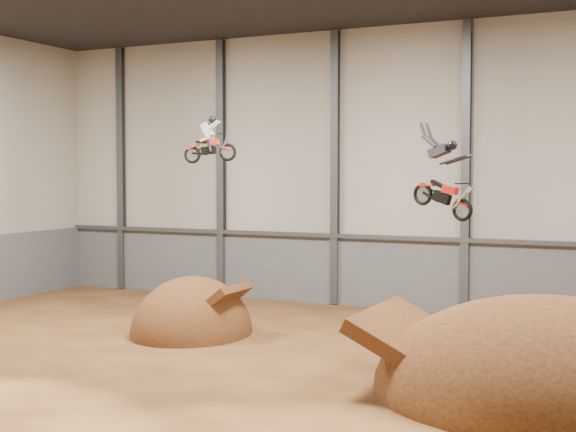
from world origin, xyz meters
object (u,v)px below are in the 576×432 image
at_px(landing_ramp, 548,398).
at_px(fmx_rider_a, 210,137).
at_px(fmx_rider_b, 440,172).
at_px(takeoff_ramp, 192,334).

distance_m(landing_ramp, fmx_rider_a, 16.35).
xyz_separation_m(fmx_rider_a, fmx_rider_b, (9.87, -1.61, -1.42)).
bearing_deg(fmx_rider_a, takeoff_ramp, 162.24).
distance_m(takeoff_ramp, fmx_rider_b, 12.94).
bearing_deg(fmx_rider_b, landing_ramp, -6.23).
bearing_deg(landing_ramp, fmx_rider_a, 165.72).
relative_size(fmx_rider_a, fmx_rider_b, 0.70).
bearing_deg(takeoff_ramp, landing_ramp, -13.79).
bearing_deg(landing_ramp, takeoff_ramp, 166.21).
bearing_deg(takeoff_ramp, fmx_rider_b, -9.06).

